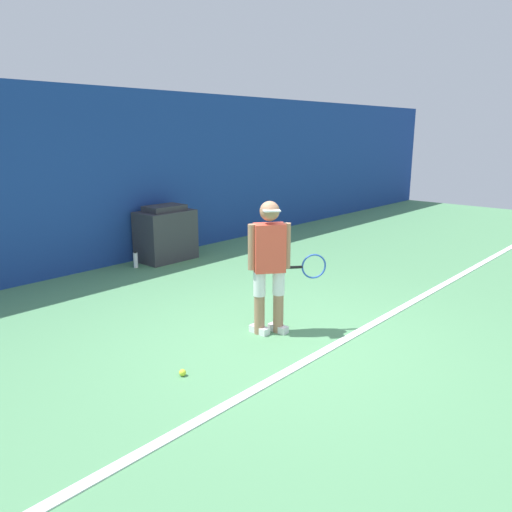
{
  "coord_description": "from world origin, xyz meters",
  "views": [
    {
      "loc": [
        -4.01,
        -3.28,
        2.26
      ],
      "look_at": [
        0.09,
        0.42,
        0.88
      ],
      "focal_mm": 35.0,
      "sensor_mm": 36.0,
      "label": 1
    }
  ],
  "objects_px": {
    "tennis_player": "(270,262)",
    "tennis_ball": "(183,373)",
    "covered_chair": "(166,234)",
    "water_bottle": "(136,260)"
  },
  "relations": [
    {
      "from": "tennis_ball",
      "to": "covered_chair",
      "type": "bearing_deg",
      "value": 53.81
    },
    {
      "from": "tennis_player",
      "to": "tennis_ball",
      "type": "height_order",
      "value": "tennis_player"
    },
    {
      "from": "tennis_ball",
      "to": "water_bottle",
      "type": "xyz_separation_m",
      "value": [
        1.98,
        3.62,
        0.1
      ]
    },
    {
      "from": "tennis_ball",
      "to": "covered_chair",
      "type": "relative_size",
      "value": 0.07
    },
    {
      "from": "covered_chair",
      "to": "water_bottle",
      "type": "relative_size",
      "value": 3.52
    },
    {
      "from": "tennis_player",
      "to": "water_bottle",
      "type": "xyz_separation_m",
      "value": [
        0.62,
        3.54,
        -0.71
      ]
    },
    {
      "from": "tennis_ball",
      "to": "covered_chair",
      "type": "xyz_separation_m",
      "value": [
        2.68,
        3.66,
        0.44
      ]
    },
    {
      "from": "covered_chair",
      "to": "water_bottle",
      "type": "bearing_deg",
      "value": -176.3
    },
    {
      "from": "tennis_player",
      "to": "water_bottle",
      "type": "height_order",
      "value": "tennis_player"
    },
    {
      "from": "tennis_ball",
      "to": "water_bottle",
      "type": "bearing_deg",
      "value": 61.27
    }
  ]
}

